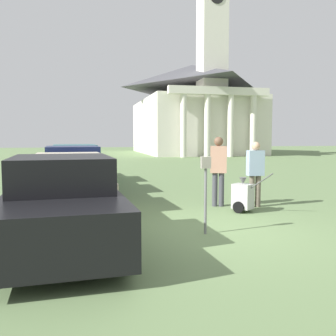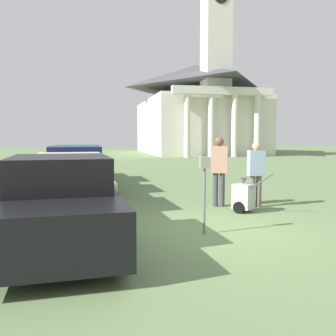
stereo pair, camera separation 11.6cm
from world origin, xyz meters
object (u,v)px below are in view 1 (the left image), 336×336
at_px(equipment_cart, 243,196).
at_px(parked_car_teal, 75,164).
at_px(parked_car_cream, 69,183).
at_px(parking_meter, 206,181).
at_px(parked_car_black, 62,203).
at_px(parked_car_navy, 73,171).
at_px(person_supervisor, 255,170).
at_px(person_worker, 218,167).
at_px(church, 193,105).

bearing_deg(equipment_cart, parked_car_teal, 80.75).
bearing_deg(parked_car_cream, parking_meter, -53.42).
distance_m(parked_car_black, parking_meter, 2.60).
distance_m(parked_car_navy, parked_car_teal, 3.06).
xyz_separation_m(parked_car_navy, person_supervisor, (4.70, -3.85, 0.26)).
height_order(person_worker, equipment_cart, person_worker).
xyz_separation_m(parked_car_cream, person_supervisor, (4.70, -0.79, 0.31)).
distance_m(parked_car_cream, church, 33.52).
distance_m(parked_car_navy, church, 30.72).
height_order(person_supervisor, equipment_cart, person_supervisor).
bearing_deg(parking_meter, parked_car_cream, 129.82).
xyz_separation_m(parked_car_teal, parking_meter, (2.58, -9.21, 0.30)).
xyz_separation_m(parked_car_black, person_supervisor, (4.70, 2.32, 0.27)).
height_order(parked_car_teal, person_worker, person_worker).
distance_m(parked_car_teal, person_supervisor, 8.36).
xyz_separation_m(parked_car_black, parked_car_navy, (-0.00, 6.17, 0.00)).
relative_size(parked_car_navy, church, 0.21).
relative_size(parked_car_cream, equipment_cart, 4.98).
xyz_separation_m(parked_car_black, equipment_cart, (4.12, 1.78, -0.31)).
bearing_deg(parked_car_teal, person_supervisor, -59.03).
relative_size(parked_car_black, parked_car_teal, 0.92).
distance_m(parked_car_teal, person_worker, 7.63).
bearing_deg(equipment_cart, parking_meter, -169.31).
height_order(parked_car_cream, person_supervisor, person_supervisor).
xyz_separation_m(parking_meter, person_supervisor, (2.12, 2.30, -0.04)).
xyz_separation_m(parking_meter, person_worker, (1.22, 2.60, 0.04)).
distance_m(parked_car_cream, person_supervisor, 4.77).
distance_m(parked_car_cream, parked_car_teal, 6.12).
distance_m(parked_car_black, person_supervisor, 5.25).
distance_m(parked_car_teal, church, 27.99).
relative_size(parking_meter, equipment_cart, 1.46).
relative_size(parked_car_teal, church, 0.22).
bearing_deg(church, parked_car_black, -110.05).
bearing_deg(parking_meter, parked_car_navy, 112.74).
distance_m(parked_car_teal, parking_meter, 9.57).
relative_size(parked_car_cream, parked_car_teal, 0.93).
xyz_separation_m(parked_car_cream, parking_meter, (2.58, -3.09, 0.36)).
xyz_separation_m(parked_car_navy, parking_meter, (2.58, -6.15, 0.31)).
bearing_deg(person_worker, person_supervisor, -179.00).
height_order(parked_car_black, parked_car_navy, parked_car_navy).
height_order(parked_car_cream, equipment_cart, parked_car_cream).
distance_m(person_worker, church, 32.72).
bearing_deg(person_worker, parked_car_teal, -40.70).
height_order(parked_car_black, parked_car_teal, same).
distance_m(parking_meter, equipment_cart, 2.42).
xyz_separation_m(parked_car_teal, church, (12.37, 24.67, 4.66)).
xyz_separation_m(equipment_cart, church, (8.25, 32.13, 4.98)).
distance_m(person_supervisor, church, 32.80).
distance_m(equipment_cart, church, 33.54).
bearing_deg(person_worker, equipment_cart, 130.27).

